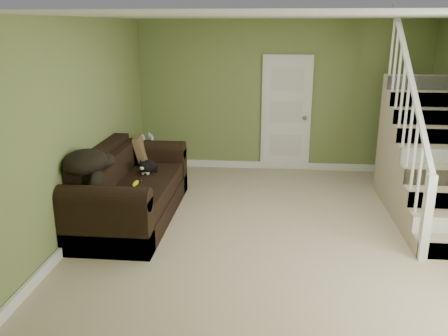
% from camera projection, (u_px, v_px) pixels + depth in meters
% --- Properties ---
extents(floor, '(5.00, 5.50, 0.01)m').
position_uv_depth(floor, '(281.00, 231.00, 6.01)').
color(floor, tan).
rests_on(floor, ground).
extents(ceiling, '(5.00, 5.50, 0.01)m').
position_uv_depth(ceiling, '(289.00, 16.00, 5.25)').
color(ceiling, white).
rests_on(ceiling, wall_back).
extents(wall_back, '(5.00, 0.04, 2.60)m').
position_uv_depth(wall_back, '(281.00, 97.00, 8.25)').
color(wall_back, olive).
rests_on(wall_back, floor).
extents(wall_front, '(5.00, 0.04, 2.60)m').
position_uv_depth(wall_front, '(294.00, 224.00, 3.01)').
color(wall_front, olive).
rests_on(wall_front, floor).
extents(wall_left, '(0.04, 5.50, 2.60)m').
position_uv_depth(wall_left, '(82.00, 126.00, 5.87)').
color(wall_left, olive).
rests_on(wall_left, floor).
extents(baseboard_back, '(5.00, 0.04, 0.12)m').
position_uv_depth(baseboard_back, '(279.00, 165.00, 8.58)').
color(baseboard_back, white).
rests_on(baseboard_back, floor).
extents(baseboard_left, '(0.04, 5.50, 0.12)m').
position_uv_depth(baseboard_left, '(92.00, 219.00, 6.23)').
color(baseboard_left, white).
rests_on(baseboard_left, floor).
extents(door, '(0.86, 0.12, 2.02)m').
position_uv_depth(door, '(286.00, 114.00, 8.28)').
color(door, white).
rests_on(door, floor).
extents(staircase, '(1.00, 2.51, 2.82)m').
position_uv_depth(staircase, '(426.00, 165.00, 6.55)').
color(staircase, tan).
rests_on(staircase, floor).
extents(sofa, '(1.04, 2.41, 0.95)m').
position_uv_depth(sofa, '(129.00, 192.00, 6.32)').
color(sofa, black).
rests_on(sofa, floor).
extents(side_table, '(0.47, 0.47, 0.77)m').
position_uv_depth(side_table, '(149.00, 163.00, 7.96)').
color(side_table, black).
rests_on(side_table, floor).
extents(cat, '(0.23, 0.49, 0.24)m').
position_uv_depth(cat, '(147.00, 167.00, 6.60)').
color(cat, black).
rests_on(cat, sofa).
extents(banana, '(0.06, 0.21, 0.06)m').
position_uv_depth(banana, '(136.00, 183.00, 6.11)').
color(banana, yellow).
rests_on(banana, sofa).
extents(throw_pillow, '(0.26, 0.43, 0.42)m').
position_uv_depth(throw_pillow, '(141.00, 150.00, 7.04)').
color(throw_pillow, '#4F361F').
rests_on(throw_pillow, sofa).
extents(throw_blanket, '(0.63, 0.75, 0.27)m').
position_uv_depth(throw_blanket, '(85.00, 162.00, 5.49)').
color(throw_blanket, black).
rests_on(throw_blanket, sofa).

